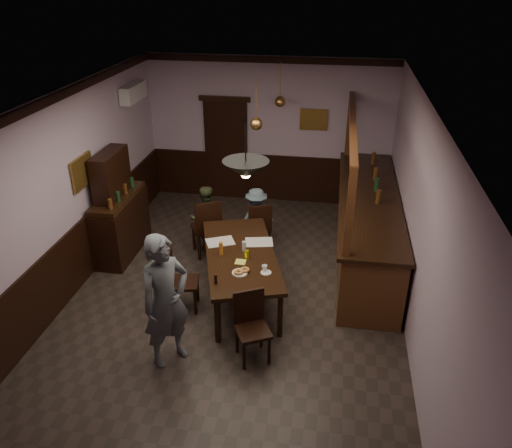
% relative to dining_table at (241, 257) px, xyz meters
% --- Properties ---
extents(room, '(5.01, 8.01, 3.01)m').
position_rel_dining_table_xyz_m(room, '(-0.09, -0.36, 0.81)').
color(room, '#2D2621').
rests_on(room, ground).
extents(dining_table, '(1.61, 2.40, 0.75)m').
position_rel_dining_table_xyz_m(dining_table, '(0.00, 0.00, 0.00)').
color(dining_table, black).
rests_on(dining_table, ground).
extents(chair_far_left, '(0.63, 0.63, 1.06)m').
position_rel_dining_table_xyz_m(chair_far_left, '(-0.79, 1.08, -0.10)').
color(chair_far_left, black).
rests_on(chair_far_left, ground).
extents(chair_far_right, '(0.53, 0.53, 0.95)m').
position_rel_dining_table_xyz_m(chair_far_right, '(0.06, 1.35, -0.17)').
color(chair_far_right, black).
rests_on(chair_far_right, ground).
extents(chair_near, '(0.54, 0.54, 0.94)m').
position_rel_dining_table_xyz_m(chair_near, '(0.38, -1.27, -0.17)').
color(chair_near, black).
rests_on(chair_near, ground).
extents(chair_side, '(0.48, 0.48, 0.95)m').
position_rel_dining_table_xyz_m(chair_side, '(-0.83, -0.46, -0.17)').
color(chair_side, black).
rests_on(chair_side, ground).
extents(person_standing, '(0.75, 0.78, 1.79)m').
position_rel_dining_table_xyz_m(person_standing, '(-0.63, -1.50, 0.21)').
color(person_standing, slate).
rests_on(person_standing, ground).
extents(person_seated_left, '(0.72, 0.67, 1.18)m').
position_rel_dining_table_xyz_m(person_seated_left, '(-0.89, 1.35, -0.09)').
color(person_seated_left, '#424C2D').
rests_on(person_seated_left, ground).
extents(person_seated_right, '(0.81, 0.71, 1.09)m').
position_rel_dining_table_xyz_m(person_seated_right, '(-0.03, 1.61, -0.14)').
color(person_seated_right, slate).
rests_on(person_seated_right, ground).
extents(newspaper_left, '(0.51, 0.45, 0.01)m').
position_rel_dining_table_xyz_m(newspaper_left, '(-0.37, 0.28, 0.07)').
color(newspaper_left, silver).
rests_on(newspaper_left, dining_table).
extents(newspaper_right, '(0.47, 0.38, 0.01)m').
position_rel_dining_table_xyz_m(newspaper_right, '(0.22, 0.37, 0.07)').
color(newspaper_right, silver).
rests_on(newspaper_right, dining_table).
extents(napkin, '(0.19, 0.19, 0.00)m').
position_rel_dining_table_xyz_m(napkin, '(0.05, -0.24, 0.07)').
color(napkin, '#D8DE52').
rests_on(napkin, dining_table).
extents(saucer, '(0.15, 0.15, 0.01)m').
position_rel_dining_table_xyz_m(saucer, '(0.45, -0.46, 0.07)').
color(saucer, white).
rests_on(saucer, dining_table).
extents(coffee_cup, '(0.10, 0.10, 0.07)m').
position_rel_dining_table_xyz_m(coffee_cup, '(0.42, -0.42, 0.11)').
color(coffee_cup, white).
rests_on(coffee_cup, saucer).
extents(pastry_plate, '(0.22, 0.22, 0.01)m').
position_rel_dining_table_xyz_m(pastry_plate, '(0.09, -0.53, 0.07)').
color(pastry_plate, white).
rests_on(pastry_plate, dining_table).
extents(pastry_ring_a, '(0.13, 0.13, 0.04)m').
position_rel_dining_table_xyz_m(pastry_ring_a, '(0.08, -0.56, 0.10)').
color(pastry_ring_a, '#C68C47').
rests_on(pastry_ring_a, pastry_plate).
extents(pastry_ring_b, '(0.13, 0.13, 0.04)m').
position_rel_dining_table_xyz_m(pastry_ring_b, '(0.16, -0.49, 0.10)').
color(pastry_ring_b, '#C68C47').
rests_on(pastry_ring_b, pastry_plate).
extents(soda_can, '(0.07, 0.07, 0.12)m').
position_rel_dining_table_xyz_m(soda_can, '(0.11, -0.11, 0.12)').
color(soda_can, yellow).
rests_on(soda_can, dining_table).
extents(beer_glass, '(0.06, 0.06, 0.20)m').
position_rel_dining_table_xyz_m(beer_glass, '(-0.27, -0.08, 0.16)').
color(beer_glass, '#BF721E').
rests_on(beer_glass, dining_table).
extents(water_glass, '(0.06, 0.06, 0.15)m').
position_rel_dining_table_xyz_m(water_glass, '(0.04, 0.09, 0.14)').
color(water_glass, silver).
rests_on(water_glass, dining_table).
extents(pepper_mill, '(0.04, 0.04, 0.14)m').
position_rel_dining_table_xyz_m(pepper_mill, '(-0.17, -0.83, 0.13)').
color(pepper_mill, black).
rests_on(pepper_mill, dining_table).
extents(sideboard, '(0.50, 1.40, 1.86)m').
position_rel_dining_table_xyz_m(sideboard, '(-2.31, 0.95, 0.06)').
color(sideboard, black).
rests_on(sideboard, ground).
extents(bar_counter, '(0.99, 4.26, 2.39)m').
position_rel_dining_table_xyz_m(bar_counter, '(1.90, 1.55, -0.08)').
color(bar_counter, '#472A13').
rests_on(bar_counter, ground).
extents(door_back, '(0.90, 0.06, 2.10)m').
position_rel_dining_table_xyz_m(door_back, '(-0.99, 3.59, 0.36)').
color(door_back, black).
rests_on(door_back, ground).
extents(ac_unit, '(0.20, 0.85, 0.30)m').
position_rel_dining_table_xyz_m(ac_unit, '(-2.47, 2.54, 1.76)').
color(ac_unit, white).
rests_on(ac_unit, ground).
extents(picture_left_large, '(0.04, 0.62, 0.48)m').
position_rel_dining_table_xyz_m(picture_left_large, '(-2.55, 0.44, 1.01)').
color(picture_left_large, olive).
rests_on(picture_left_large, ground).
extents(picture_back, '(0.55, 0.04, 0.42)m').
position_rel_dining_table_xyz_m(picture_back, '(0.81, 3.60, 1.11)').
color(picture_back, olive).
rests_on(picture_back, ground).
extents(pendant_iron, '(0.56, 0.56, 0.73)m').
position_rel_dining_table_xyz_m(pendant_iron, '(0.24, -0.76, 1.69)').
color(pendant_iron, black).
rests_on(pendant_iron, ground).
extents(pendant_brass_mid, '(0.20, 0.20, 0.81)m').
position_rel_dining_table_xyz_m(pendant_brass_mid, '(0.01, 1.41, 1.61)').
color(pendant_brass_mid, '#BF8C3F').
rests_on(pendant_brass_mid, ground).
extents(pendant_brass_far, '(0.20, 0.20, 0.81)m').
position_rel_dining_table_xyz_m(pendant_brass_far, '(0.21, 2.90, 1.61)').
color(pendant_brass_far, '#BF8C3F').
rests_on(pendant_brass_far, ground).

